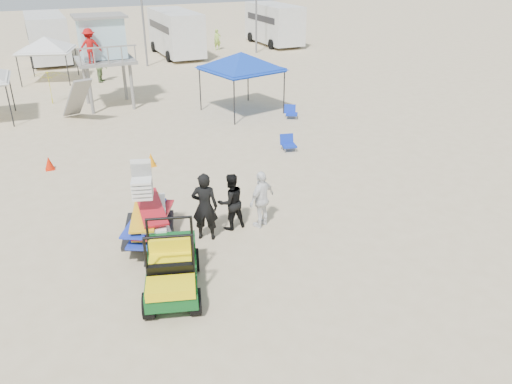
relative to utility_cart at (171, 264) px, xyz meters
name	(u,v)px	position (x,y,z in m)	size (l,w,h in m)	color
ground	(290,298)	(2.38, -1.31, -0.81)	(140.00, 140.00, 0.00)	beige
utility_cart	(171,264)	(0.00, 0.00, 0.00)	(1.74, 2.51, 1.74)	#0B4B1B
surf_trailer	(147,216)	(0.01, 2.33, 0.07)	(1.76, 2.50, 2.16)	black
man_left	(205,207)	(1.52, 2.03, 0.17)	(0.71, 0.47, 1.96)	black
man_mid	(231,202)	(2.37, 2.28, 0.03)	(0.82, 0.64, 1.68)	black
man_right	(262,199)	(3.22, 2.03, 0.05)	(1.00, 0.42, 1.71)	white
lifeguard_tower	(101,41)	(1.26, 16.62, 2.44)	(2.75, 2.75, 4.36)	gray
canopy_blue	(241,55)	(7.13, 12.83, 1.96)	(3.72, 3.72, 3.32)	black
canopy_white_c	(44,39)	(-1.03, 23.68, 1.71)	(3.62, 3.62, 3.06)	black
umbrella_b	(51,87)	(-1.32, 18.22, 0.06)	(1.89, 1.93, 1.73)	#D1CC12
cone_near	(151,160)	(1.36, 7.79, -0.56)	(0.34, 0.34, 0.50)	orange
cone_far	(49,163)	(-2.11, 8.98, -0.56)	(0.34, 0.34, 0.50)	red
beach_chair_b	(288,143)	(6.75, 7.16, -0.50)	(0.64, 0.68, 0.64)	#102DB3
beach_chair_c	(291,112)	(8.85, 10.91, -0.50)	(0.72, 0.81, 0.64)	#102EB7
rv_mid_left	(47,36)	(-0.62, 30.18, 0.99)	(2.65, 6.50, 3.25)	silver
rv_mid_right	(176,31)	(8.38, 28.68, 0.99)	(2.64, 7.00, 3.25)	silver
rv_far_right	(274,22)	(17.38, 30.18, 0.99)	(2.64, 6.60, 3.25)	silver
light_pole_left	(142,5)	(5.38, 25.69, 3.19)	(0.14, 0.14, 8.00)	slate
distant_beachgoers	(136,58)	(4.31, 24.04, 0.09)	(10.97, 8.09, 1.85)	#A4D34F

